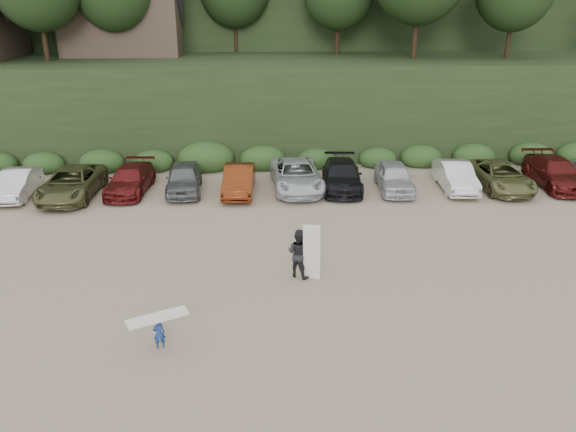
{
  "coord_description": "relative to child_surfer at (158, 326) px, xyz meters",
  "views": [
    {
      "loc": [
        -2.87,
        -19.04,
        10.01
      ],
      "look_at": [
        -1.55,
        3.0,
        1.3
      ],
      "focal_mm": 35.0,
      "sensor_mm": 36.0,
      "label": 1
    }
  ],
  "objects": [
    {
      "name": "child_surfer",
      "position": [
        0.0,
        0.0,
        0.0
      ],
      "size": [
        1.87,
        1.24,
        1.1
      ],
      "color": "navy",
      "rests_on": "ground"
    },
    {
      "name": "parked_cars",
      "position": [
        6.22,
        14.43,
        0.0
      ],
      "size": [
        39.38,
        6.31,
        1.56
      ],
      "color": "#AEAFB3",
      "rests_on": "ground"
    },
    {
      "name": "adult_surfer",
      "position": [
        4.61,
        4.38,
        0.23
      ],
      "size": [
        1.4,
        1.13,
        2.27
      ],
      "color": "black",
      "rests_on": "ground"
    },
    {
      "name": "ground",
      "position": [
        5.9,
        4.39,
        -0.74
      ],
      "size": [
        120.0,
        120.0,
        0.0
      ],
      "primitive_type": "plane",
      "color": "tan",
      "rests_on": "ground"
    }
  ]
}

